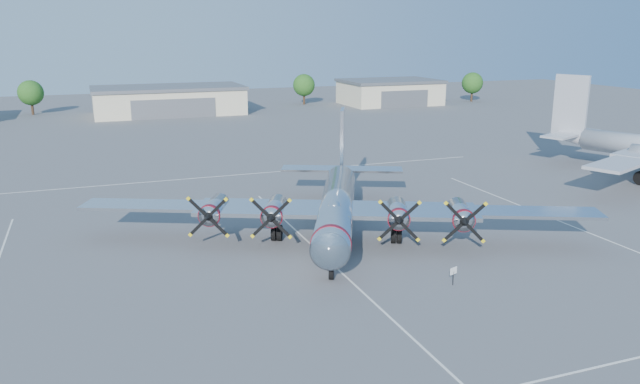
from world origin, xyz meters
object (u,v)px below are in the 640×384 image
object	(u,v)px
tree_east	(304,85)
hangar_center	(169,100)
tree_west	(31,93)
hangar_east	(390,92)
info_placard	(453,273)
main_bomber_b29	(337,235)
tree_far_east	(472,83)

from	to	relation	value
tree_east	hangar_center	bearing A→B (deg)	-168.62
tree_west	hangar_east	bearing A→B (deg)	-6.28
hangar_center	info_placard	bearing A→B (deg)	-86.36
hangar_center	main_bomber_b29	distance (m)	80.84
main_bomber_b29	hangar_center	bearing A→B (deg)	116.30
tree_far_east	info_placard	world-z (taller)	tree_far_east
hangar_center	tree_west	size ratio (longest dim) A/B	4.31
hangar_center	info_placard	world-z (taller)	hangar_center
hangar_center	tree_west	world-z (taller)	tree_west
hangar_east	tree_east	size ratio (longest dim) A/B	3.10
tree_east	tree_far_east	world-z (taller)	same
hangar_east	info_placard	xyz separation A→B (m)	(-42.10, -92.78, -1.87)
main_bomber_b29	info_placard	xyz separation A→B (m)	(3.16, -12.03, 0.84)
tree_west	info_placard	xyz separation A→B (m)	(30.90, -100.81, -3.38)
tree_west	tree_east	bearing A→B (deg)	-2.08
main_bomber_b29	tree_far_east	bearing A→B (deg)	74.72
tree_west	main_bomber_b29	size ratio (longest dim) A/B	0.17
hangar_east	tree_east	xyz separation A→B (m)	(-18.00, 6.04, 1.51)
tree_far_east	main_bomber_b29	size ratio (longest dim) A/B	0.17
hangar_east	tree_west	bearing A→B (deg)	173.72
tree_far_east	main_bomber_b29	xyz separation A→B (m)	(-65.26, -78.78, -4.22)
hangar_center	tree_west	bearing A→B (deg)	162.18
tree_east	info_placard	world-z (taller)	tree_east
tree_east	main_bomber_b29	bearing A→B (deg)	-107.44
tree_west	info_placard	size ratio (longest dim) A/B	5.53
hangar_east	info_placard	distance (m)	101.90
tree_east	main_bomber_b29	distance (m)	91.06
hangar_center	tree_far_east	world-z (taller)	tree_far_east
hangar_center	tree_west	xyz separation A→B (m)	(-25.00, 8.04, 1.51)
tree_east	tree_far_east	distance (m)	38.83
hangar_center	hangar_east	distance (m)	48.00
hangar_center	hangar_east	xyz separation A→B (m)	(48.00, 0.00, 0.00)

